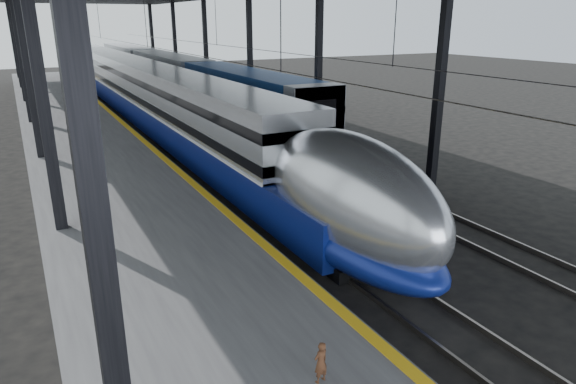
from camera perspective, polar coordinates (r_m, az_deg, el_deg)
ground at (r=15.12m, az=1.21°, el=-9.98°), size 160.00×160.00×0.00m
platform at (r=32.43m, az=-22.04°, el=5.27°), size 6.00×80.00×1.00m
yellow_strip at (r=32.71m, az=-17.27°, el=6.81°), size 0.30×80.00×0.01m
rails at (r=34.20m, az=-8.54°, el=6.34°), size 6.52×80.00×0.16m
tgv_train at (r=40.86m, az=-15.91°, el=10.56°), size 2.97×65.20×4.26m
second_train at (r=51.36m, az=-12.79°, el=12.41°), size 2.98×56.05×4.10m
child at (r=9.69m, az=3.65°, el=-18.36°), size 0.33×0.26×0.82m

